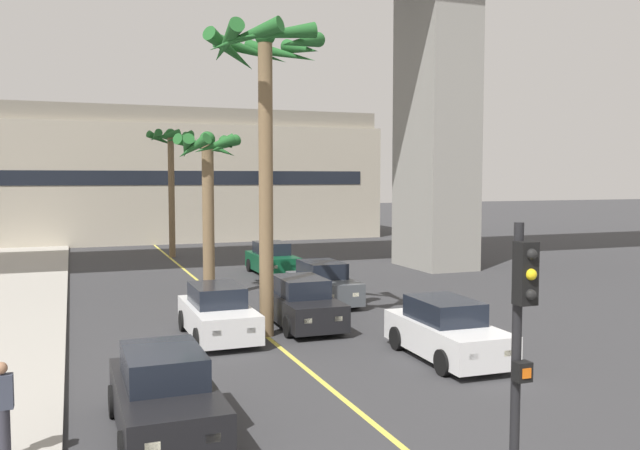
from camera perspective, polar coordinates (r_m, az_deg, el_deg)
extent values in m
cube|color=#DBCC4C|center=(25.29, -8.03, -6.71)|extent=(0.14, 56.00, 0.01)
cube|color=gray|center=(35.54, 9.93, 10.00)|extent=(2.80, 4.40, 16.83)
cube|color=#BCB29E|center=(51.57, -14.62, 3.47)|extent=(34.88, 8.00, 8.53)
cube|color=gray|center=(51.75, -14.72, 8.86)|extent=(34.18, 7.20, 1.20)
cube|color=black|center=(47.57, -14.12, 3.94)|extent=(31.39, 0.04, 1.00)
cube|color=white|center=(17.86, 10.82, -9.42)|extent=(1.81, 4.14, 0.80)
cube|color=black|center=(17.85, 10.61, -7.20)|extent=(1.45, 2.09, 0.60)
cube|color=#F2EDCC|center=(16.45, 15.81, -10.51)|extent=(0.24, 0.09, 0.14)
cube|color=#F2EDCC|center=(15.95, 13.00, -10.93)|extent=(0.24, 0.09, 0.14)
cylinder|color=black|center=(17.31, 15.31, -10.83)|extent=(0.24, 0.65, 0.64)
cylinder|color=black|center=(16.47, 10.57, -11.52)|extent=(0.24, 0.65, 0.64)
cylinder|color=black|center=(19.39, 11.01, -9.14)|extent=(0.24, 0.65, 0.64)
cylinder|color=black|center=(18.65, 6.65, -9.62)|extent=(0.24, 0.65, 0.64)
cube|color=#4C5156|center=(25.13, 0.27, -5.41)|extent=(1.74, 4.12, 0.80)
cube|color=black|center=(25.17, 0.15, -3.83)|extent=(1.42, 2.06, 0.60)
cube|color=#F2EDCC|center=(23.45, 3.05, -5.98)|extent=(0.24, 0.08, 0.14)
cube|color=#F2EDCC|center=(23.11, 0.91, -6.13)|extent=(0.24, 0.08, 0.14)
cylinder|color=black|center=(24.31, 3.11, -6.36)|extent=(0.23, 0.64, 0.64)
cylinder|color=black|center=(23.73, -0.51, -6.61)|extent=(0.23, 0.64, 0.64)
cylinder|color=black|center=(26.63, 0.96, -5.43)|extent=(0.23, 0.64, 0.64)
cylinder|color=black|center=(26.10, -2.37, -5.63)|extent=(0.23, 0.64, 0.64)
cube|color=white|center=(20.00, -8.75, -7.93)|extent=(1.73, 4.11, 0.80)
cube|color=black|center=(20.02, -8.86, -5.94)|extent=(1.41, 2.06, 0.60)
cube|color=#F2EDCC|center=(18.19, -5.94, -8.96)|extent=(0.24, 0.08, 0.14)
cube|color=#F2EDCC|center=(17.98, -8.86, -9.15)|extent=(0.24, 0.08, 0.14)
cylinder|color=black|center=(19.04, -5.52, -9.32)|extent=(0.22, 0.64, 0.64)
cylinder|color=black|center=(18.69, -10.36, -9.63)|extent=(0.22, 0.64, 0.64)
cylinder|color=black|center=(21.44, -7.34, -7.81)|extent=(0.22, 0.64, 0.64)
cylinder|color=black|center=(21.14, -11.64, -8.04)|extent=(0.22, 0.64, 0.64)
cube|color=#0C4728|center=(32.61, -4.12, -3.22)|extent=(1.71, 4.10, 0.80)
cube|color=black|center=(32.67, -4.20, -2.00)|extent=(1.40, 2.05, 0.60)
cube|color=#F2EDCC|center=(30.83, -2.23, -3.54)|extent=(0.24, 0.08, 0.14)
cube|color=#F2EDCC|center=(30.56, -3.90, -3.62)|extent=(0.24, 0.08, 0.14)
cylinder|color=black|center=(31.67, -2.06, -3.90)|extent=(0.22, 0.64, 0.64)
cylinder|color=black|center=(31.21, -4.89, -4.03)|extent=(0.22, 0.64, 0.64)
cylinder|color=black|center=(34.08, -3.41, -3.34)|extent=(0.22, 0.64, 0.64)
cylinder|color=black|center=(33.64, -6.05, -3.45)|extent=(0.22, 0.64, 0.64)
cube|color=black|center=(12.97, -13.16, -14.70)|extent=(1.73, 4.11, 0.80)
cube|color=black|center=(12.92, -13.31, -11.63)|extent=(1.41, 2.06, 0.60)
cube|color=#F2EDCC|center=(11.17, -9.19, -17.54)|extent=(0.24, 0.08, 0.14)
cube|color=#F2EDCC|center=(11.03, -14.19, -17.90)|extent=(0.24, 0.08, 0.14)
cylinder|color=black|center=(12.02, -8.27, -17.51)|extent=(0.23, 0.64, 0.64)
cylinder|color=black|center=(11.80, -16.34, -18.06)|extent=(0.23, 0.64, 0.64)
cylinder|color=black|center=(14.37, -10.58, -13.88)|extent=(0.23, 0.64, 0.64)
cylinder|color=black|center=(14.18, -17.21, -14.23)|extent=(0.23, 0.64, 0.64)
cube|color=black|center=(21.26, -1.57, -7.17)|extent=(1.79, 4.14, 0.80)
cube|color=black|center=(21.28, -1.69, -5.30)|extent=(1.44, 2.08, 0.60)
cube|color=#F2EDCC|center=(19.54, 1.57, -8.02)|extent=(0.24, 0.09, 0.14)
cube|color=#F2EDCC|center=(19.24, -1.06, -8.22)|extent=(0.24, 0.09, 0.14)
cylinder|color=black|center=(20.40, 1.72, -8.40)|extent=(0.23, 0.64, 0.64)
cylinder|color=black|center=(19.89, -2.68, -8.72)|extent=(0.23, 0.64, 0.64)
cylinder|color=black|center=(22.74, -0.60, -7.09)|extent=(0.23, 0.64, 0.64)
cylinder|color=black|center=(22.29, -4.56, -7.33)|extent=(0.23, 0.64, 0.64)
cylinder|color=black|center=(8.75, 16.42, -13.64)|extent=(0.12, 0.12, 4.20)
cube|color=black|center=(8.31, 17.22, -3.98)|extent=(0.24, 0.20, 0.76)
sphere|color=black|center=(8.20, 17.68, -2.40)|extent=(0.14, 0.14, 0.14)
sphere|color=yellow|center=(8.23, 17.64, -4.06)|extent=(0.14, 0.14, 0.14)
sphere|color=black|center=(8.27, 17.61, -5.71)|extent=(0.14, 0.14, 0.14)
cube|color=black|center=(8.57, 16.96, -11.93)|extent=(0.20, 0.16, 0.24)
cube|color=orange|center=(8.51, 17.29, -12.05)|extent=(0.12, 0.03, 0.12)
cylinder|color=brown|center=(26.10, -9.56, 0.30)|extent=(0.46, 0.46, 6.05)
sphere|color=#236028|center=(26.09, -9.64, 7.27)|extent=(0.60, 0.60, 0.60)
cone|color=#236028|center=(26.23, -7.89, 6.88)|extent=(0.47, 1.68, 0.79)
cone|color=#236028|center=(26.78, -8.80, 6.51)|extent=(1.56, 1.40, 1.01)
cone|color=#236028|center=(26.85, -10.14, 6.67)|extent=(1.71, 0.61, 0.87)
cone|color=#236028|center=(26.58, -11.02, 6.82)|extent=(1.55, 1.43, 0.77)
cone|color=#236028|center=(25.95, -11.40, 6.49)|extent=(0.50, 1.67, 1.05)
cone|color=#236028|center=(25.48, -10.87, 6.50)|extent=(1.34, 1.59, 1.07)
cone|color=#236028|center=(25.31, -9.07, 6.74)|extent=(1.71, 0.64, 0.95)
cone|color=#236028|center=(25.56, -8.24, 6.77)|extent=(1.57, 1.40, 0.91)
cylinder|color=brown|center=(40.21, -12.62, 2.35)|extent=(0.37, 0.37, 7.13)
sphere|color=#236028|center=(40.28, -12.70, 7.65)|extent=(0.60, 0.60, 0.60)
cone|color=#236028|center=(40.28, -11.38, 7.19)|extent=(0.67, 1.92, 1.04)
cone|color=#236028|center=(41.07, -12.11, 7.07)|extent=(1.79, 1.43, 1.09)
cone|color=#236028|center=(40.97, -13.52, 7.14)|extent=(1.84, 1.36, 1.00)
cone|color=#236028|center=(40.04, -13.98, 7.37)|extent=(0.67, 1.93, 0.80)
cone|color=#236028|center=(39.41, -13.19, 7.43)|extent=(1.86, 1.30, 0.81)
cone|color=#236028|center=(39.48, -11.99, 7.34)|extent=(1.91, 1.16, 0.94)
cylinder|color=brown|center=(19.66, -4.66, 2.95)|extent=(0.42, 0.42, 8.69)
sphere|color=#236028|center=(20.08, -4.74, 15.88)|extent=(0.60, 0.60, 0.60)
cone|color=#236028|center=(20.46, -1.56, 14.89)|extent=(0.65, 2.41, 0.96)
cone|color=#236028|center=(21.07, -3.39, 14.50)|extent=(2.10, 1.87, 1.00)
cone|color=#236028|center=(21.11, -5.89, 14.59)|extent=(2.41, 0.64, 0.92)
cone|color=#236028|center=(20.64, -7.58, 14.48)|extent=(2.05, 1.91, 1.13)
cone|color=#236028|center=(19.67, -8.08, 15.16)|extent=(0.56, 2.39, 1.04)
cone|color=#236028|center=(19.03, -6.55, 15.71)|extent=(1.98, 2.01, 0.95)
cone|color=#236028|center=(18.92, -3.91, 16.03)|extent=(2.40, 0.56, 0.80)
cone|color=#236028|center=(19.46, -1.66, 15.41)|extent=(2.03, 1.96, 0.98)
cylinder|color=#2D2D38|center=(12.42, -25.52, -15.90)|extent=(0.22, 0.22, 0.85)
cube|color=#333847|center=(12.20, -25.63, -12.78)|extent=(0.34, 0.22, 0.56)
sphere|color=#9E7051|center=(12.10, -25.69, -11.01)|extent=(0.20, 0.20, 0.20)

